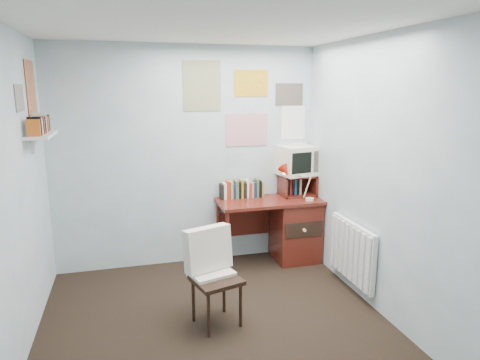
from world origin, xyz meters
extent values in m
plane|color=black|center=(0.00, 0.00, 0.00)|extent=(3.50, 3.50, 0.00)
cube|color=silver|center=(0.00, 1.75, 1.25)|extent=(3.00, 0.02, 2.50)
cube|color=silver|center=(-1.50, 0.00, 1.25)|extent=(0.02, 3.50, 2.50)
cube|color=silver|center=(1.50, 0.00, 1.25)|extent=(0.02, 3.50, 2.50)
cube|color=white|center=(0.00, 0.00, 2.50)|extent=(3.00, 3.50, 0.02)
cube|color=#5D1E15|center=(0.90, 1.48, 0.74)|extent=(1.20, 0.55, 0.03)
cube|color=#5D1E15|center=(1.23, 1.48, 0.36)|extent=(0.50, 0.50, 0.72)
cylinder|color=#5D1E15|center=(0.34, 1.24, 0.36)|extent=(0.04, 0.04, 0.72)
cylinder|color=#5D1E15|center=(0.34, 1.71, 0.36)|extent=(0.04, 0.04, 0.72)
cube|color=#5D1E15|center=(0.65, 1.73, 0.42)|extent=(0.64, 0.02, 0.30)
cube|color=black|center=(0.01, 0.29, 0.41)|extent=(0.51, 0.50, 0.82)
cube|color=#AD1D0B|center=(1.34, 1.33, 0.94)|extent=(0.27, 0.24, 0.36)
cube|color=#5D1E15|center=(1.29, 1.59, 0.89)|extent=(0.40, 0.30, 0.25)
cube|color=beige|center=(1.28, 1.61, 1.20)|extent=(0.46, 0.43, 0.38)
cube|color=#5D1E15|center=(0.66, 1.66, 0.87)|extent=(0.60, 0.14, 0.22)
cube|color=white|center=(1.46, 0.55, 0.42)|extent=(0.09, 0.80, 0.60)
cube|color=white|center=(-1.40, 1.10, 1.62)|extent=(0.20, 0.62, 0.24)
cube|color=white|center=(0.70, 1.74, 1.85)|extent=(1.20, 0.01, 0.90)
cube|color=white|center=(-1.49, 1.10, 2.00)|extent=(0.01, 0.70, 0.60)
camera|label=1|loc=(-0.69, -3.05, 2.04)|focal=32.00mm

